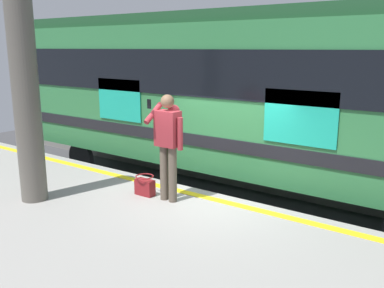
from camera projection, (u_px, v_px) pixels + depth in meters
name	position (u px, v px, depth m)	size (l,w,h in m)	color
ground_plane	(208.00, 238.00, 7.69)	(24.47, 24.47, 0.00)	#3D3D3F
platform	(125.00, 262.00, 5.90)	(15.13, 4.25, 0.90)	gray
safety_line	(199.00, 196.00, 7.24)	(14.83, 0.16, 0.01)	yellow
track_rail_near	(246.00, 209.00, 8.81)	(19.67, 0.08, 0.16)	slate
track_rail_far	(275.00, 191.00, 9.94)	(19.67, 0.08, 0.16)	slate
train_carriage	(234.00, 89.00, 9.25)	(12.00, 2.94, 3.94)	#2D723F
passenger	(168.00, 139.00, 6.80)	(0.57, 0.55, 1.78)	brown
handbag	(145.00, 186.00, 7.25)	(0.35, 0.32, 0.35)	maroon
station_column	(27.00, 103.00, 6.72)	(0.42, 0.42, 3.26)	#59544C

